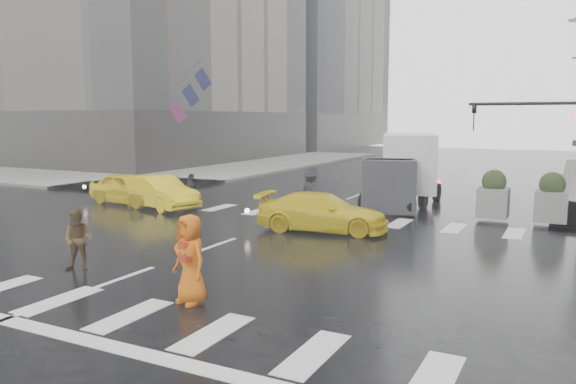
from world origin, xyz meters
The scene contains 15 objects.
ground centered at (0.00, 0.00, 0.00)m, with size 120.00×120.00×0.00m, color black.
sidewalk_nw centered at (-19.50, 17.50, 0.07)m, with size 35.00×35.00×0.15m, color slate.
road_markings centered at (0.00, 0.00, 0.01)m, with size 18.00×48.00×0.01m, color silver, non-canonical shape.
traffic_signal_pole centered at (9.01, 8.01, 3.22)m, with size 4.45×0.42×4.50m.
planter_west centered at (7.00, 8.20, 0.98)m, with size 1.10×1.10×1.80m.
planter_mid centered at (9.00, 8.20, 0.98)m, with size 1.10×1.10×1.80m.
flag_cluster centered at (-15.08, 18.50, 5.64)m, with size 2.87×3.06×4.69m.
pedestrian_brown centered at (-1.57, -4.00, 0.79)m, with size 0.76×0.60×1.57m, color #4D361B.
pedestrian_orange centered at (2.63, -4.84, 0.96)m, with size 1.08×0.88×1.91m.
pedestrian_far_a centered at (-4.79, 5.09, 0.77)m, with size 0.90×0.55×1.54m, color black.
pedestrian_far_b centered at (-0.07, 6.98, 0.86)m, with size 1.11×0.61×1.71m, color black.
taxi_front centered at (-8.16, 4.98, 0.72)m, with size 1.69×4.20×1.43m, color yellow.
taxi_mid centered at (-6.23, 4.68, 0.71)m, with size 1.49×4.28×1.41m, color yellow.
taxi_rear centered at (2.03, 3.43, 0.66)m, with size 1.85×4.01×1.32m, color yellow.
box_truck centered at (3.00, 10.05, 1.69)m, with size 2.23×5.95×3.16m.
Camera 1 is at (9.69, -14.09, 3.90)m, focal length 35.00 mm.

